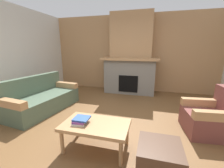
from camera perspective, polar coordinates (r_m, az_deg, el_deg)
The scene contains 8 objects.
ground at distance 3.00m, azimuth -1.01°, elevation -16.91°, with size 9.00×9.00×0.00m, color brown.
wall_back_wood_panel at distance 5.53m, azimuth 7.85°, elevation 11.69°, with size 6.00×0.12×2.70m, color tan.
fireplace at distance 5.17m, azimuth 7.22°, elevation 9.51°, with size 1.90×0.82×2.70m.
couch at distance 4.11m, azimuth -25.74°, elevation -5.32°, with size 1.05×1.89×0.85m.
armchair at distance 3.28m, azimuth 33.96°, elevation -10.88°, with size 0.84×0.84×0.85m.
coffee_table at distance 2.31m, azimuth -6.34°, elevation -16.23°, with size 1.00×0.60×0.43m.
ottoman at distance 2.10m, azimuth 17.86°, elevation -26.21°, with size 0.52×0.52×0.40m, color #4C3323.
book_stack_near_edge at distance 2.31m, azimuth -12.29°, elevation -13.77°, with size 0.26×0.26×0.08m.
Camera 1 is at (0.73, -2.48, 1.52)m, focal length 23.43 mm.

